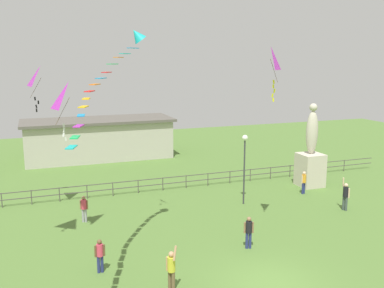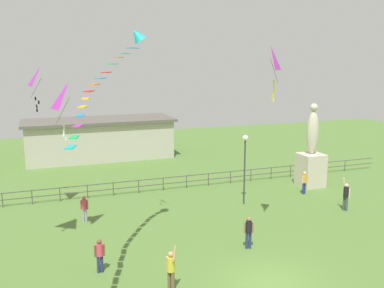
{
  "view_description": "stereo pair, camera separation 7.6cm",
  "coord_description": "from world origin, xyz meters",
  "px_view_note": "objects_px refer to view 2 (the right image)",
  "views": [
    {
      "loc": [
        -8.73,
        -14.31,
        9.1
      ],
      "look_at": [
        -1.47,
        5.4,
        5.0
      ],
      "focal_mm": 40.35,
      "sensor_mm": 36.0,
      "label": 1
    },
    {
      "loc": [
        -8.66,
        -14.34,
        9.1
      ],
      "look_at": [
        -1.47,
        5.4,
        5.0
      ],
      "focal_mm": 40.35,
      "sensor_mm": 36.0,
      "label": 2
    }
  ],
  "objects_px": {
    "person_0": "(171,268)",
    "person_3": "(346,195)",
    "person_4": "(249,230)",
    "streamer_kite": "(130,45)",
    "statue_monument": "(311,160)",
    "lamppost": "(245,154)",
    "person_5": "(100,254)",
    "person_1": "(304,181)",
    "person_2": "(84,207)",
    "kite_3": "(69,99)",
    "kite_1": "(271,61)",
    "kite_4": "(42,78)"
  },
  "relations": [
    {
      "from": "person_0",
      "to": "person_3",
      "type": "xyz_separation_m",
      "value": [
        12.87,
        5.36,
        0.02
      ]
    },
    {
      "from": "person_4",
      "to": "streamer_kite",
      "type": "height_order",
      "value": "streamer_kite"
    },
    {
      "from": "statue_monument",
      "to": "lamppost",
      "type": "height_order",
      "value": "statue_monument"
    },
    {
      "from": "streamer_kite",
      "to": "person_5",
      "type": "bearing_deg",
      "value": -147.28
    },
    {
      "from": "person_3",
      "to": "streamer_kite",
      "type": "bearing_deg",
      "value": -173.05
    },
    {
      "from": "person_1",
      "to": "streamer_kite",
      "type": "xyz_separation_m",
      "value": [
        -13.07,
        -5.38,
        8.81
      ]
    },
    {
      "from": "person_1",
      "to": "person_2",
      "type": "distance_m",
      "value": 14.84
    },
    {
      "from": "person_4",
      "to": "kite_3",
      "type": "xyz_separation_m",
      "value": [
        -7.86,
        3.4,
        6.37
      ]
    },
    {
      "from": "person_1",
      "to": "person_0",
      "type": "bearing_deg",
      "value": -143.82
    },
    {
      "from": "person_2",
      "to": "person_5",
      "type": "height_order",
      "value": "person_2"
    },
    {
      "from": "person_3",
      "to": "kite_3",
      "type": "bearing_deg",
      "value": 177.95
    },
    {
      "from": "kite_3",
      "to": "streamer_kite",
      "type": "height_order",
      "value": "streamer_kite"
    },
    {
      "from": "person_4",
      "to": "kite_1",
      "type": "distance_m",
      "value": 8.35
    },
    {
      "from": "person_5",
      "to": "streamer_kite",
      "type": "bearing_deg",
      "value": 32.72
    },
    {
      "from": "person_2",
      "to": "kite_3",
      "type": "bearing_deg",
      "value": -103.45
    },
    {
      "from": "streamer_kite",
      "to": "kite_1",
      "type": "bearing_deg",
      "value": -0.88
    },
    {
      "from": "statue_monument",
      "to": "person_4",
      "type": "xyz_separation_m",
      "value": [
        -9.23,
        -8.06,
        -1.02
      ]
    },
    {
      "from": "person_4",
      "to": "kite_3",
      "type": "height_order",
      "value": "kite_3"
    },
    {
      "from": "streamer_kite",
      "to": "person_0",
      "type": "bearing_deg",
      "value": -80.33
    },
    {
      "from": "kite_1",
      "to": "kite_4",
      "type": "xyz_separation_m",
      "value": [
        -10.49,
        7.02,
        -0.98
      ]
    },
    {
      "from": "person_0",
      "to": "person_1",
      "type": "height_order",
      "value": "person_0"
    },
    {
      "from": "statue_monument",
      "to": "person_3",
      "type": "height_order",
      "value": "statue_monument"
    },
    {
      "from": "lamppost",
      "to": "kite_4",
      "type": "height_order",
      "value": "kite_4"
    },
    {
      "from": "statue_monument",
      "to": "lamppost",
      "type": "bearing_deg",
      "value": -162.8
    },
    {
      "from": "statue_monument",
      "to": "kite_1",
      "type": "bearing_deg",
      "value": -137.81
    },
    {
      "from": "person_2",
      "to": "person_4",
      "type": "xyz_separation_m",
      "value": [
        7.16,
        -6.36,
        0.04
      ]
    },
    {
      "from": "person_4",
      "to": "streamer_kite",
      "type": "xyz_separation_m",
      "value": [
        -5.39,
        1.18,
        8.79
      ]
    },
    {
      "from": "person_3",
      "to": "person_5",
      "type": "height_order",
      "value": "person_3"
    },
    {
      "from": "person_2",
      "to": "lamppost",
      "type": "bearing_deg",
      "value": -1.63
    },
    {
      "from": "streamer_kite",
      "to": "kite_3",
      "type": "bearing_deg",
      "value": 138.13
    },
    {
      "from": "person_4",
      "to": "person_5",
      "type": "xyz_separation_m",
      "value": [
        -7.19,
        0.02,
        -0.06
      ]
    },
    {
      "from": "statue_monument",
      "to": "streamer_kite",
      "type": "bearing_deg",
      "value": -154.8
    },
    {
      "from": "kite_3",
      "to": "kite_4",
      "type": "relative_size",
      "value": 1.09
    },
    {
      "from": "lamppost",
      "to": "person_0",
      "type": "xyz_separation_m",
      "value": [
        -7.57,
        -8.61,
        -2.27
      ]
    },
    {
      "from": "person_2",
      "to": "person_3",
      "type": "height_order",
      "value": "person_3"
    },
    {
      "from": "kite_3",
      "to": "person_4",
      "type": "bearing_deg",
      "value": -23.38
    },
    {
      "from": "statue_monument",
      "to": "person_4",
      "type": "height_order",
      "value": "statue_monument"
    },
    {
      "from": "person_1",
      "to": "kite_3",
      "type": "distance_m",
      "value": 17.1
    },
    {
      "from": "person_1",
      "to": "person_2",
      "type": "xyz_separation_m",
      "value": [
        -14.83,
        -0.2,
        -0.02
      ]
    },
    {
      "from": "statue_monument",
      "to": "person_0",
      "type": "xyz_separation_m",
      "value": [
        -13.98,
        -10.59,
        -0.95
      ]
    },
    {
      "from": "person_1",
      "to": "person_2",
      "type": "relative_size",
      "value": 1.02
    },
    {
      "from": "person_3",
      "to": "kite_1",
      "type": "xyz_separation_m",
      "value": [
        -6.59,
        -1.75,
        8.05
      ]
    },
    {
      "from": "kite_3",
      "to": "kite_4",
      "type": "bearing_deg",
      "value": 103.25
    },
    {
      "from": "person_1",
      "to": "person_2",
      "type": "height_order",
      "value": "person_1"
    },
    {
      "from": "person_2",
      "to": "person_1",
      "type": "bearing_deg",
      "value": 0.79
    },
    {
      "from": "lamppost",
      "to": "person_3",
      "type": "xyz_separation_m",
      "value": [
        5.29,
        -3.25,
        -2.25
      ]
    },
    {
      "from": "statue_monument",
      "to": "kite_3",
      "type": "bearing_deg",
      "value": -164.75
    },
    {
      "from": "person_1",
      "to": "kite_4",
      "type": "distance_m",
      "value": 18.19
    },
    {
      "from": "person_3",
      "to": "person_1",
      "type": "bearing_deg",
      "value": 96.59
    },
    {
      "from": "person_3",
      "to": "person_5",
      "type": "xyz_separation_m",
      "value": [
        -15.3,
        -2.81,
        -0.14
      ]
    }
  ]
}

